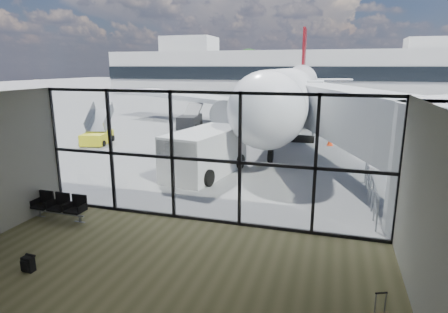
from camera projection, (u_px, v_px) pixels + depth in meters
The scene contains 21 objects.
ground at pixel (304, 106), 50.31m from camera, with size 220.00×220.00×0.00m, color slate.
lounge_shell at pixel (130, 192), 7.94m from camera, with size 12.02×8.01×4.51m.
glass_curtain_wall at pixel (205, 159), 12.51m from camera, with size 12.10×0.12×4.50m.
jet_bridge at pixel (353, 121), 17.62m from camera, with size 8.00×16.50×4.33m.
apron_railing at pixel (371, 186), 14.58m from camera, with size 0.06×5.46×1.11m.
far_terminal at pixel (312, 72), 69.95m from camera, with size 80.00×12.20×11.00m.
tree_0 at pixel (129, 69), 91.49m from camera, with size 4.95×4.95×7.12m.
tree_1 at pixel (151, 66), 89.68m from camera, with size 5.61×5.61×8.07m.
tree_2 at pixel (174, 63), 87.87m from camera, with size 6.27×6.27×9.03m.
tree_3 at pixel (198, 69), 86.50m from camera, with size 4.95×4.95×7.12m.
tree_4 at pixel (223, 66), 84.70m from camera, with size 5.61×5.61×8.07m.
tree_5 at pixel (249, 63), 82.89m from camera, with size 6.27×6.27×9.03m.
seating_row at pixel (61, 205), 13.17m from camera, with size 2.05×0.58×0.91m.
backpack at pixel (28, 264), 9.78m from camera, with size 0.31×0.29×0.46m.
airliner at pixel (293, 90), 34.45m from camera, with size 33.93×39.28×10.12m.
service_van at pixel (204, 152), 18.38m from camera, with size 3.20×5.39×2.20m.
belt_loader at pixel (190, 121), 32.33m from camera, with size 2.12×4.48×1.99m.
mobile_stairs at pixel (98, 136), 26.00m from camera, with size 2.24×3.42×2.22m.
traffic_cone_a at pixel (222, 134), 28.19m from camera, with size 0.36×0.36×0.51m.
traffic_cone_b at pixel (330, 141), 25.39m from camera, with size 0.42×0.42×0.60m.
traffic_cone_c at pixel (270, 141), 25.41m from camera, with size 0.46×0.46×0.66m.
Camera 1 is at (4.06, -11.46, 5.26)m, focal length 30.00 mm.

